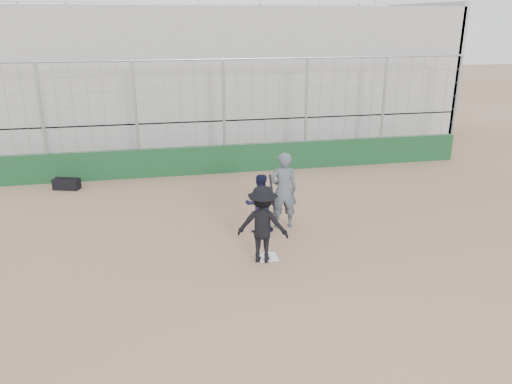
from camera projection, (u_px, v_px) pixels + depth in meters
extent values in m
plane|color=brown|center=(268.00, 257.00, 11.69)|extent=(90.00, 90.00, 0.00)
cube|color=white|center=(268.00, 257.00, 11.69)|extent=(0.44, 0.44, 0.02)
cube|color=#11361A|center=(225.00, 159.00, 18.00)|extent=(18.00, 0.25, 1.00)
cylinder|color=gray|center=(224.00, 118.00, 17.51)|extent=(0.10, 0.10, 4.00)
cylinder|color=gray|center=(455.00, 109.00, 19.21)|extent=(0.10, 0.10, 4.00)
cylinder|color=gray|center=(223.00, 59.00, 16.85)|extent=(18.00, 0.07, 0.07)
cube|color=gray|center=(209.00, 124.00, 22.48)|extent=(20.00, 6.70, 1.60)
cube|color=gray|center=(207.00, 57.00, 21.52)|extent=(20.00, 6.70, 4.20)
cube|color=gray|center=(417.00, 72.00, 23.68)|extent=(0.25, 6.70, 6.10)
imported|color=black|center=(263.00, 224.00, 11.27)|extent=(1.33, 1.03, 1.81)
cylinder|color=black|center=(272.00, 192.00, 11.23)|extent=(0.07, 0.57, 0.71)
imported|color=black|center=(260.00, 213.00, 12.94)|extent=(0.80, 0.64, 1.03)
sphere|color=maroon|center=(260.00, 198.00, 12.80)|extent=(0.28, 0.28, 0.28)
imported|color=#454E57|center=(283.00, 194.00, 13.12)|extent=(0.77, 0.52, 1.86)
cube|color=black|center=(67.00, 184.00, 16.31)|extent=(0.91, 0.61, 0.36)
cylinder|color=black|center=(66.00, 178.00, 16.24)|extent=(0.53, 0.21, 0.04)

